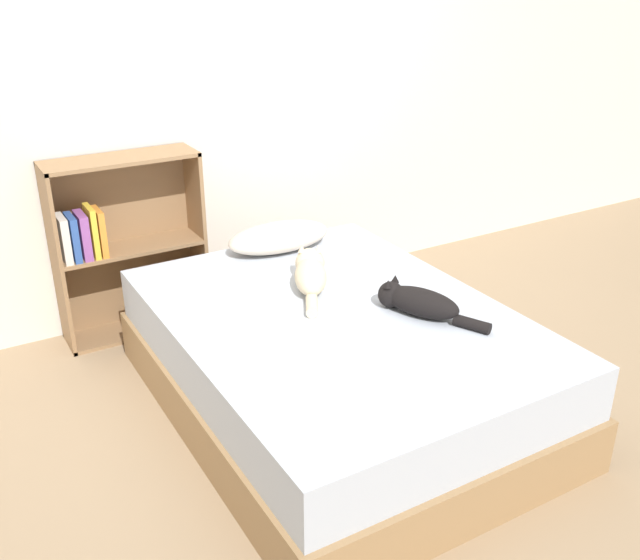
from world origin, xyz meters
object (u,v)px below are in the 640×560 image
object	(u,v)px
bed	(336,361)
bookshelf	(121,243)
cat_dark	(417,301)
pillow	(279,237)
cat_light	(311,273)

from	to	relation	value
bed	bookshelf	xyz separation A→B (m)	(-0.58, 1.21, 0.27)
bookshelf	cat_dark	bearing A→B (deg)	-57.89
pillow	bookshelf	xyz separation A→B (m)	(-0.71, 0.44, -0.04)
cat_light	cat_dark	world-z (taller)	cat_light
bed	cat_dark	distance (m)	0.45
bed	bookshelf	distance (m)	1.37
cat_light	bookshelf	world-z (taller)	bookshelf
bed	cat_light	bearing A→B (deg)	82.26
bed	bookshelf	size ratio (longest dim) A/B	1.96
pillow	bookshelf	world-z (taller)	bookshelf
bookshelf	pillow	bearing A→B (deg)	-31.92
pillow	cat_light	size ratio (longest dim) A/B	1.20
pillow	bookshelf	distance (m)	0.84
bookshelf	cat_light	bearing A→B (deg)	-55.76
cat_light	cat_dark	bearing A→B (deg)	-123.86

